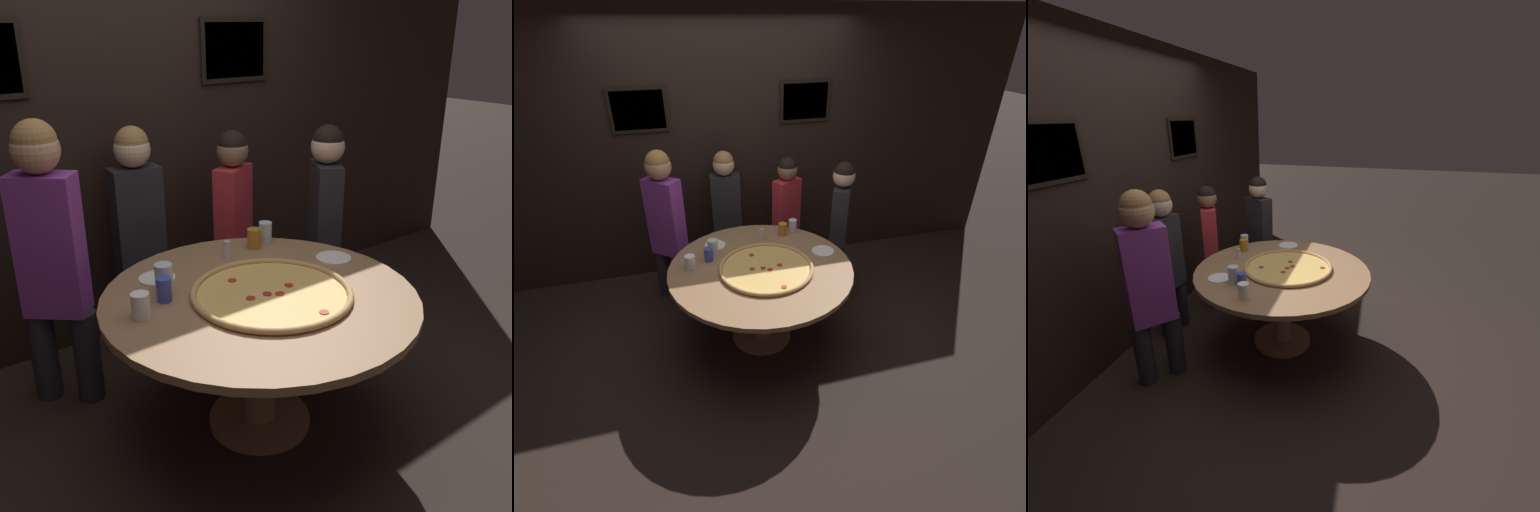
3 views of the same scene
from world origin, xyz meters
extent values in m
plane|color=black|center=(0.00, 0.00, 0.00)|extent=(24.00, 24.00, 0.00)
cube|color=black|center=(0.00, 1.35, 1.30)|extent=(6.40, 0.06, 2.60)
cube|color=black|center=(0.80, 1.31, 1.75)|extent=(0.52, 0.02, 0.40)
cube|color=#B2A893|center=(0.80, 1.30, 1.75)|extent=(0.46, 0.01, 0.34)
cylinder|color=#936B47|center=(0.00, 0.00, 0.72)|extent=(1.50, 1.50, 0.04)
cylinder|color=#936B47|center=(0.00, 0.00, 0.35)|extent=(0.16, 0.16, 0.70)
cylinder|color=#936B47|center=(0.00, 0.00, 0.02)|extent=(0.52, 0.52, 0.04)
cylinder|color=#EAB75B|center=(0.04, -0.04, 0.75)|extent=(0.73, 0.73, 0.01)
torus|color=tan|center=(0.04, -0.04, 0.76)|extent=(0.77, 0.77, 0.03)
cylinder|color=#A8281E|center=(0.10, -0.34, 0.75)|extent=(0.04, 0.04, 0.00)
cylinder|color=#A8281E|center=(0.01, -0.04, 0.75)|extent=(0.04, 0.04, 0.00)
cylinder|color=#A8281E|center=(-0.08, -0.03, 0.75)|extent=(0.04, 0.04, 0.00)
cylinder|color=#A8281E|center=(0.06, -0.08, 0.75)|extent=(0.04, 0.04, 0.00)
cylinder|color=#A8281E|center=(-0.03, 0.18, 0.75)|extent=(0.04, 0.04, 0.00)
cylinder|color=#A8281E|center=(0.15, -0.03, 0.75)|extent=(0.04, 0.04, 0.00)
cylinder|color=silver|center=(-0.34, 0.30, 0.81)|extent=(0.09, 0.09, 0.14)
cylinder|color=white|center=(-0.55, 0.13, 0.80)|extent=(0.08, 0.08, 0.11)
cylinder|color=silver|center=(0.44, 0.52, 0.80)|extent=(0.08, 0.08, 0.12)
cylinder|color=#384CB7|center=(-0.39, 0.21, 0.80)|extent=(0.07, 0.07, 0.12)
cylinder|color=#BC7A23|center=(0.33, 0.48, 0.80)|extent=(0.08, 0.08, 0.11)
cylinder|color=white|center=(-0.31, 0.45, 0.74)|extent=(0.18, 0.18, 0.01)
cylinder|color=white|center=(0.58, 0.10, 0.74)|extent=(0.19, 0.19, 0.01)
cylinder|color=silver|center=(0.13, 0.45, 0.78)|extent=(0.04, 0.04, 0.08)
cylinder|color=#B7B7BC|center=(0.13, 0.45, 0.83)|extent=(0.04, 0.04, 0.01)
cylinder|color=#232328|center=(0.98, 0.62, 0.24)|extent=(0.17, 0.17, 0.47)
cylinder|color=#232328|center=(0.87, 0.44, 0.24)|extent=(0.17, 0.17, 0.47)
cube|color=#232328|center=(0.93, 0.53, 0.80)|extent=(0.27, 0.32, 0.66)
sphere|color=beige|center=(0.93, 0.53, 1.23)|extent=(0.20, 0.20, 0.20)
sphere|color=black|center=(0.93, 0.53, 1.27)|extent=(0.19, 0.19, 0.19)
cylinder|color=#232328|center=(0.02, 1.05, 0.24)|extent=(0.14, 0.14, 0.48)
cylinder|color=#232328|center=(-0.20, 1.07, 0.24)|extent=(0.14, 0.14, 0.48)
cube|color=#232328|center=(-0.09, 1.06, 0.82)|extent=(0.30, 0.18, 0.67)
sphere|color=beige|center=(-0.09, 1.06, 1.26)|extent=(0.21, 0.21, 0.21)
sphere|color=#9E703D|center=(-0.09, 1.06, 1.29)|extent=(0.19, 0.19, 0.19)
cylinder|color=#232328|center=(-0.61, 0.73, 0.26)|extent=(0.20, 0.20, 0.53)
cylinder|color=#232328|center=(-0.79, 0.89, 0.26)|extent=(0.20, 0.20, 0.53)
cube|color=purple|center=(-0.70, 0.81, 0.89)|extent=(0.35, 0.33, 0.74)
sphere|color=tan|center=(-0.70, 0.81, 1.38)|extent=(0.23, 0.23, 0.23)
sphere|color=#9E703D|center=(-0.70, 0.81, 1.42)|extent=(0.21, 0.21, 0.21)
cylinder|color=#232328|center=(0.60, 0.99, 0.23)|extent=(0.16, 0.16, 0.46)
cylinder|color=#232328|center=(0.42, 0.89, 0.23)|extent=(0.16, 0.16, 0.46)
cube|color=red|center=(0.51, 0.94, 0.77)|extent=(0.31, 0.26, 0.64)
sphere|color=#8C664C|center=(0.51, 0.94, 1.19)|extent=(0.20, 0.20, 0.20)
sphere|color=black|center=(0.51, 0.94, 1.23)|extent=(0.18, 0.18, 0.18)
camera|label=1|loc=(-1.48, -1.90, 1.94)|focal=40.00mm
camera|label=2|loc=(-0.65, -2.64, 2.51)|focal=28.00mm
camera|label=3|loc=(-2.58, -0.74, 1.97)|focal=24.00mm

